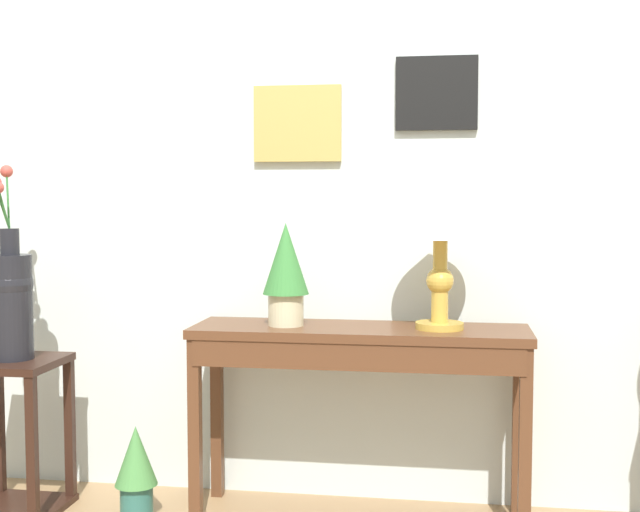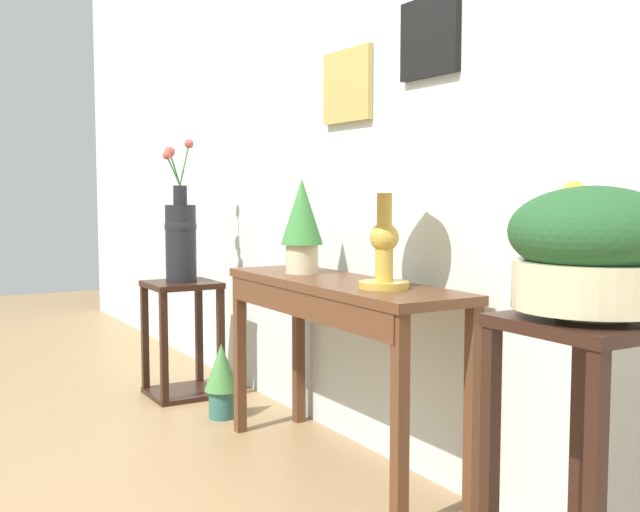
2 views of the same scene
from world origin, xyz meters
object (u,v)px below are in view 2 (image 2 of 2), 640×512
(table_lamp, at_px, (385,178))
(potted_plant_floor, at_px, (222,377))
(pedestal_stand_left, at_px, (182,339))
(flower_vase_tall_left, at_px, (181,235))
(console_table, at_px, (334,308))
(potted_plant_on_console, at_px, (302,221))
(pedestal_stand_right, at_px, (585,488))
(planter_bowl_wide_right, at_px, (592,249))

(table_lamp, xyz_separation_m, potted_plant_floor, (-1.16, -0.14, -0.94))
(pedestal_stand_left, bearing_deg, flower_vase_tall_left, -156.14)
(console_table, distance_m, potted_plant_floor, 0.97)
(potted_plant_on_console, relative_size, pedestal_stand_right, 0.49)
(pedestal_stand_left, relative_size, flower_vase_tall_left, 0.82)
(flower_vase_tall_left, bearing_deg, pedestal_stand_right, 0.08)
(table_lamp, height_order, potted_plant_floor, table_lamp)
(console_table, relative_size, planter_bowl_wide_right, 3.37)
(pedestal_stand_right, bearing_deg, console_table, 174.51)
(table_lamp, xyz_separation_m, pedestal_stand_left, (-1.65, -0.16, -0.84))
(planter_bowl_wide_right, relative_size, potted_plant_floor, 1.04)
(planter_bowl_wide_right, bearing_deg, pedestal_stand_left, -179.93)
(console_table, bearing_deg, table_lamp, 4.37)
(potted_plant_on_console, relative_size, potted_plant_floor, 1.08)
(table_lamp, bearing_deg, pedestal_stand_left, -174.60)
(console_table, height_order, planter_bowl_wide_right, planter_bowl_wide_right)
(potted_plant_on_console, distance_m, flower_vase_tall_left, 1.08)
(console_table, xyz_separation_m, pedestal_stand_left, (-1.35, -0.13, -0.33))
(flower_vase_tall_left, bearing_deg, potted_plant_on_console, 7.96)
(console_table, bearing_deg, potted_plant_floor, -172.20)
(pedestal_stand_left, height_order, planter_bowl_wide_right, planter_bowl_wide_right)
(pedestal_stand_left, relative_size, pedestal_stand_right, 0.76)
(pedestal_stand_right, relative_size, planter_bowl_wide_right, 2.12)
(planter_bowl_wide_right, bearing_deg, potted_plant_floor, 179.67)
(flower_vase_tall_left, height_order, planter_bowl_wide_right, flower_vase_tall_left)
(planter_bowl_wide_right, bearing_deg, potted_plant_on_console, 174.94)
(potted_plant_on_console, height_order, pedestal_stand_left, potted_plant_on_console)
(flower_vase_tall_left, distance_m, planter_bowl_wide_right, 2.70)
(flower_vase_tall_left, height_order, potted_plant_floor, flower_vase_tall_left)
(console_table, distance_m, potted_plant_on_console, 0.44)
(potted_plant_on_console, height_order, pedestal_stand_right, potted_plant_on_console)
(pedestal_stand_right, xyz_separation_m, potted_plant_floor, (-2.20, 0.01, -0.20))
(pedestal_stand_left, bearing_deg, pedestal_stand_right, 0.07)
(potted_plant_on_console, relative_size, pedestal_stand_left, 0.64)
(console_table, distance_m, table_lamp, 0.59)
(potted_plant_floor, bearing_deg, pedestal_stand_right, -0.32)
(pedestal_stand_right, height_order, potted_plant_floor, pedestal_stand_right)
(console_table, height_order, table_lamp, table_lamp)
(table_lamp, xyz_separation_m, planter_bowl_wide_right, (1.04, -0.15, -0.18))
(planter_bowl_wide_right, distance_m, potted_plant_floor, 2.33)
(console_table, xyz_separation_m, table_lamp, (0.30, 0.02, 0.50))
(potted_plant_on_console, xyz_separation_m, potted_plant_floor, (-0.57, -0.13, -0.77))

